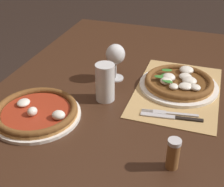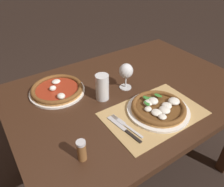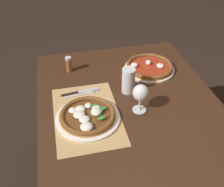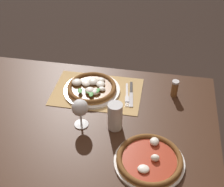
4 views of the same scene
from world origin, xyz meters
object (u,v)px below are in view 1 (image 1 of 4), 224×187
pizza_near (179,83)px  pint_glass (105,83)px  fork (169,113)px  pepper_shaker (173,154)px  wine_glass (115,56)px  pizza_far (36,112)px  knife (171,117)px

pizza_near → pint_glass: 0.31m
pizza_near → fork: size_ratio=1.57×
pint_glass → pepper_shaker: pint_glass is taller
pizza_near → wine_glass: size_ratio=2.03×
fork → pepper_shaker: 0.26m
pizza_far → pizza_near: bearing=-51.0°
wine_glass → fork: bearing=-126.0°
pizza_near → pint_glass: bearing=124.4°
wine_glass → pint_glass: wine_glass is taller
pizza_near → pepper_shaker: bearing=-174.2°
pizza_near → pint_glass: pint_glass is taller
knife → pepper_shaker: (-0.23, -0.04, 0.04)m
pizza_far → knife: size_ratio=1.44×
wine_glass → pizza_near: bearing=-88.6°
pizza_near → fork: (-0.20, 0.00, -0.02)m
pizza_far → pepper_shaker: pepper_shaker is taller
pizza_far → wine_glass: size_ratio=2.00×
wine_glass → knife: 0.36m
pepper_shaker → wine_glass: bearing=35.1°
pint_glass → pizza_far: bearing=134.3°
wine_glass → pepper_shaker: bearing=-144.9°
pepper_shaker → pizza_far: bearing=79.2°
pizza_near → pizza_far: 0.57m
fork → pepper_shaker: size_ratio=2.06×
fork → pepper_shaker: bearing=-169.0°
pizza_near → fork: bearing=178.9°
knife → pint_glass: bearing=79.9°
pizza_near → pint_glass: (-0.17, 0.25, 0.05)m
pizza_near → knife: bearing=-178.1°
pint_glass → knife: size_ratio=0.67×
pint_glass → knife: bearing=-100.1°
pizza_near → wine_glass: wine_glass is taller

